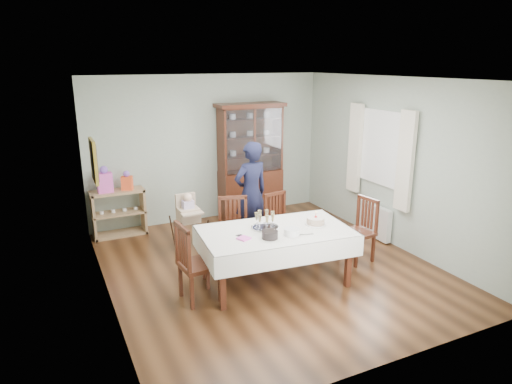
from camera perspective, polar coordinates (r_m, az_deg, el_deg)
floor at (r=6.82m, az=1.63°, el=-9.34°), size 5.00×5.00×0.00m
room_shell at (r=6.75m, az=-0.32°, el=5.65°), size 5.00×5.00×5.00m
dining_table at (r=6.23m, az=2.41°, el=-8.02°), size 2.10×1.33×0.76m
china_cabinet at (r=8.70m, az=-0.70°, el=4.14°), size 1.30×0.48×2.18m
sideboard at (r=8.22m, az=-16.77°, el=-2.51°), size 0.90×0.38×0.80m
picture_frame at (r=6.43m, az=-19.65°, el=3.69°), size 0.04×0.48×0.58m
window at (r=7.79m, az=15.44°, el=5.33°), size 0.04×1.02×1.22m
curtain_left at (r=7.32m, az=18.17°, el=3.64°), size 0.07×0.30×1.55m
curtain_right at (r=8.24m, az=12.27°, el=5.40°), size 0.07×0.30×1.55m
radiator at (r=8.07m, az=14.46°, el=-3.44°), size 0.10×0.80×0.55m
chair_far_left at (r=6.79m, az=-2.72°, el=-6.69°), size 0.56×0.56×1.00m
chair_far_right at (r=7.19m, az=3.17°, el=-5.51°), size 0.49×0.49×0.95m
chair_end_left at (r=5.88m, az=-7.23°, el=-10.51°), size 0.50×0.50×1.03m
chair_end_right at (r=7.09m, az=12.55°, el=-6.17°), size 0.49×0.49×0.96m
woman at (r=7.43m, az=-0.64°, el=-0.14°), size 0.68×0.50×1.70m
high_chair at (r=7.26m, az=-8.37°, el=-4.63°), size 0.44×0.44×0.97m
champagne_tray at (r=6.13m, az=1.13°, el=-3.95°), size 0.37×0.37×0.22m
birthday_cake at (r=6.31m, az=7.45°, el=-3.63°), size 0.28×0.28×0.19m
plate_stack_dark at (r=5.80m, az=1.74°, el=-5.35°), size 0.22×0.22×0.10m
plate_stack_white at (r=5.92m, az=4.49°, el=-4.98°), size 0.27×0.27×0.09m
napkin_stack at (r=5.78m, az=-1.54°, el=-5.81°), size 0.18×0.18×0.02m
cutlery at (r=5.85m, az=-2.13°, el=-5.61°), size 0.14×0.17×0.01m
cake_knife at (r=5.95m, az=5.95°, el=-5.31°), size 0.26×0.10×0.01m
gift_bag_pink at (r=8.02m, az=-18.39°, el=1.35°), size 0.25×0.16×0.45m
gift_bag_orange at (r=8.08m, az=-15.82°, el=1.30°), size 0.21×0.19×0.33m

